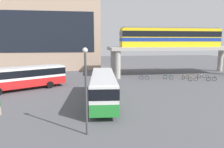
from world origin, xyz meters
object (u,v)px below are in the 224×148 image
bicycle_black (211,79)px  bicycle_blue (144,77)px  station_building (37,36)px  bus_secondary (25,76)px  bus_main (103,85)px  bicycle_silver (202,76)px  train (170,37)px  pedestrian_walking_across (112,79)px  bicycle_brown (193,79)px  bicycle_green (168,77)px  bicycle_orange (185,77)px

bicycle_black → bicycle_blue: same height
station_building → bus_secondary: (3.41, -23.28, -6.06)m
station_building → bus_main: (13.78, -30.77, -6.06)m
bicycle_silver → train: bearing=136.2°
bicycle_blue → pedestrian_walking_across: 7.09m
station_building → bicycle_silver: bearing=-28.8°
bicycle_brown → bicycle_blue: bearing=162.0°
bicycle_green → bicycle_brown: same height
bus_main → bicycle_brown: (16.45, 9.80, -1.63)m
train → bicycle_green: size_ratio=12.15×
bicycle_brown → pedestrian_walking_across: 14.26m
station_building → bicycle_brown: 37.59m
train → bus_main: 23.26m
bicycle_silver → pedestrian_walking_across: pedestrian_walking_across is taller
station_building → train: 32.12m
bicycle_green → bicycle_orange: 3.17m
bus_main → bicycle_green: bearing=43.0°
bus_main → bicycle_black: size_ratio=6.28×
bicycle_black → pedestrian_walking_across: (-17.38, -0.24, 0.46)m
bus_secondary → bicycle_green: (23.26, 4.55, -1.63)m
bicycle_silver → bicycle_orange: size_ratio=1.06×
bus_secondary → bicycle_black: bearing=3.6°
bus_main → bicycle_brown: bus_main is taller
bus_main → bicycle_black: (19.60, 9.39, -1.63)m
train → bicycle_orange: bearing=-79.6°
bicycle_silver → bicycle_brown: same height
station_building → bicycle_silver: size_ratio=17.38×
train → pedestrian_walking_across: train is taller
bicycle_black → bus_secondary: bearing=-176.4°
pedestrian_walking_across → bicycle_black: bearing=0.8°
bicycle_green → bicycle_silver: 6.81m
station_building → bicycle_green: (26.68, -18.72, -7.69)m
bus_main → station_building: bearing=114.1°
bus_main → bus_secondary: 12.79m
bicycle_black → bicycle_orange: (-3.55, 2.31, 0.00)m
station_building → bicycle_silver: 38.98m
bicycle_green → bus_main: bearing=-137.0°
bicycle_brown → pedestrian_walking_across: bearing=-177.4°
bicycle_black → bicycle_orange: bearing=147.0°
bus_secondary → bicycle_blue: size_ratio=6.20×
bus_secondary → bicycle_orange: 26.79m
bus_main → bicycle_green: size_ratio=6.73×
bus_secondary → bicycle_silver: bus_secondary is taller
bicycle_green → pedestrian_walking_across: size_ratio=0.96×
bicycle_green → bicycle_orange: bearing=-6.4°
bicycle_green → bicycle_silver: bearing=2.6°
bicycle_silver → bicycle_blue: 11.19m
bus_secondary → bicycle_brown: bus_secondary is taller
station_building → bicycle_silver: station_building is taller
bicycle_black → bicycle_green: bearing=158.4°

